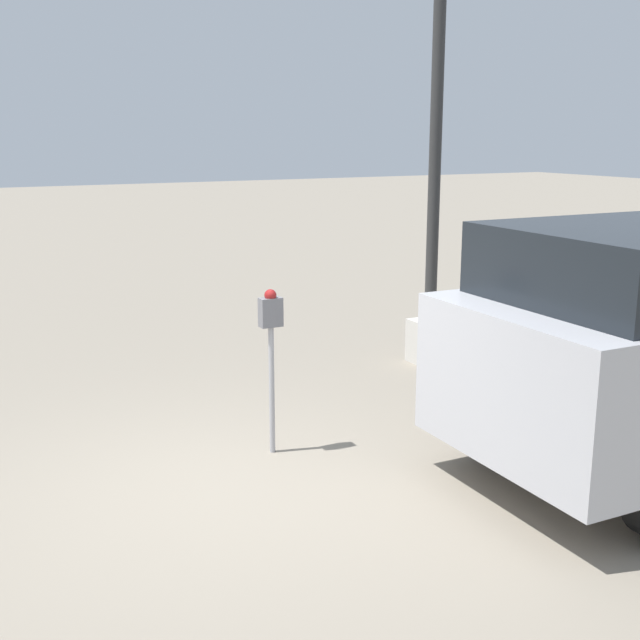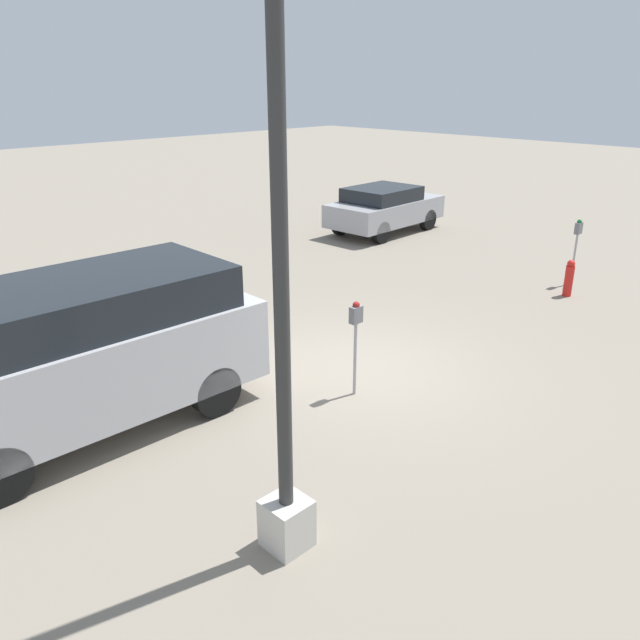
# 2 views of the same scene
# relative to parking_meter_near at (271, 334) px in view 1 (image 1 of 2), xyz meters

# --- Properties ---
(ground_plane) EXTENTS (80.00, 80.00, 0.00)m
(ground_plane) POSITION_rel_parking_meter_near_xyz_m (-0.73, -0.49, -1.12)
(ground_plane) COLOR gray
(parking_meter_near) EXTENTS (0.20, 0.11, 1.53)m
(parking_meter_near) POSITION_rel_parking_meter_near_xyz_m (0.00, 0.00, 0.00)
(parking_meter_near) COLOR #9E9EA3
(parking_meter_near) RESTS_ON ground
(lamp_post) EXTENTS (0.44, 0.44, 6.00)m
(lamp_post) POSITION_rel_parking_meter_near_xyz_m (2.99, 1.77, 0.75)
(lamp_post) COLOR beige
(lamp_post) RESTS_ON ground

